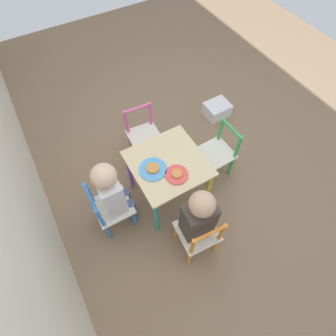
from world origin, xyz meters
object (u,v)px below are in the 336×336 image
at_px(chair_blue, 110,208).
at_px(chair_pink, 144,135).
at_px(child_back, 113,192).
at_px(child_left, 197,217).
at_px(plate_left, 177,174).
at_px(chair_green, 218,153).
at_px(kids_table, 168,169).
at_px(storage_bin, 217,109).
at_px(plate_back, 153,169).
at_px(chair_orange, 199,235).

height_order(chair_blue, chair_pink, same).
height_order(child_back, child_left, child_back).
relative_size(chair_blue, chair_pink, 1.00).
distance_m(chair_blue, plate_left, 0.55).
distance_m(chair_green, chair_pink, 0.65).
xyz_separation_m(kids_table, plate_left, (-0.12, 0.00, 0.09)).
xyz_separation_m(child_left, storage_bin, (0.97, -0.92, -0.37)).
relative_size(kids_table, chair_pink, 1.01).
relative_size(child_left, plate_left, 4.63).
bearing_deg(chair_pink, child_back, -129.60).
distance_m(plate_back, storage_bin, 1.22).
bearing_deg(chair_green, chair_orange, -47.95).
bearing_deg(plate_left, storage_bin, -53.15).
height_order(kids_table, plate_back, plate_back).
relative_size(chair_green, chair_pink, 1.00).
bearing_deg(chair_pink, plate_back, -103.39).
height_order(child_left, plate_back, child_left).
bearing_deg(child_back, chair_green, -88.79).
bearing_deg(chair_blue, plate_left, -103.63).
height_order(kids_table, chair_orange, chair_orange).
xyz_separation_m(plate_back, storage_bin, (0.55, -1.01, -0.42)).
relative_size(kids_table, chair_blue, 1.01).
bearing_deg(child_back, child_left, -136.78).
relative_size(chair_pink, storage_bin, 2.11).
relative_size(chair_pink, child_left, 0.69).
relative_size(kids_table, child_left, 0.69).
height_order(child_back, plate_left, child_back).
relative_size(chair_orange, chair_green, 1.00).
distance_m(chair_orange, storage_bin, 1.40).
relative_size(kids_table, child_back, 0.68).
bearing_deg(kids_table, chair_pink, -4.28).
bearing_deg(plate_left, child_left, 174.15).
height_order(chair_orange, child_left, child_left).
bearing_deg(storage_bin, plate_back, 118.61).
bearing_deg(child_left, chair_orange, 90.00).
relative_size(chair_green, plate_left, 3.18).
bearing_deg(child_back, chair_orange, -140.86).
bearing_deg(chair_green, chair_pink, -137.98).
distance_m(chair_orange, plate_back, 0.55).
xyz_separation_m(kids_table, chair_orange, (-0.48, 0.04, -0.15)).
xyz_separation_m(chair_green, plate_back, (-0.01, 0.60, 0.24)).
xyz_separation_m(child_back, child_left, (-0.43, -0.39, -0.01)).
bearing_deg(kids_table, storage_bin, -58.31).
distance_m(child_back, child_left, 0.58).
height_order(chair_orange, plate_left, plate_left).
relative_size(chair_blue, child_left, 0.69).
distance_m(chair_orange, chair_green, 0.72).
height_order(child_left, storage_bin, child_left).
bearing_deg(chair_orange, chair_pink, -90.03).
bearing_deg(chair_green, child_left, -51.40).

